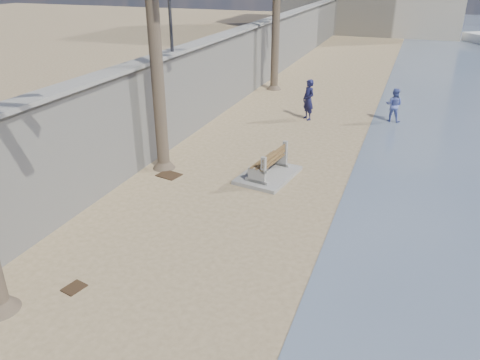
# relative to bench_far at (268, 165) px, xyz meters

# --- Properties ---
(seawall) EXTENTS (0.45, 70.00, 3.50)m
(seawall) POSITION_rel_bench_far_xyz_m (-4.58, 9.97, 1.33)
(seawall) COLOR gray
(seawall) RESTS_ON ground_plane
(wall_cap) EXTENTS (0.80, 70.00, 0.12)m
(wall_cap) POSITION_rel_bench_far_xyz_m (-4.58, 9.97, 3.13)
(wall_cap) COLOR gray
(wall_cap) RESTS_ON seawall
(bench_far) EXTENTS (1.89, 2.51, 0.96)m
(bench_far) POSITION_rel_bench_far_xyz_m (0.00, 0.00, 0.00)
(bench_far) COLOR gray
(bench_far) RESTS_ON ground_plane
(person_a) EXTENTS (0.92, 0.91, 2.14)m
(person_a) POSITION_rel_bench_far_xyz_m (-0.25, 6.89, 0.65)
(person_a) COLOR #16163C
(person_a) RESTS_ON ground_plane
(person_b) EXTENTS (0.91, 0.76, 1.70)m
(person_b) POSITION_rel_bench_far_xyz_m (3.47, 7.97, 0.43)
(person_b) COLOR #525FAA
(person_b) RESTS_ON ground_plane
(debris_c) EXTENTS (0.86, 0.75, 0.03)m
(debris_c) POSITION_rel_bench_far_xyz_m (-3.22, -1.09, -0.41)
(debris_c) COLOR #382616
(debris_c) RESTS_ON ground_plane
(debris_d) EXTENTS (0.47, 0.54, 0.03)m
(debris_d) POSITION_rel_bench_far_xyz_m (-2.23, -7.31, -0.41)
(debris_d) COLOR #382616
(debris_d) RESTS_ON ground_plane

